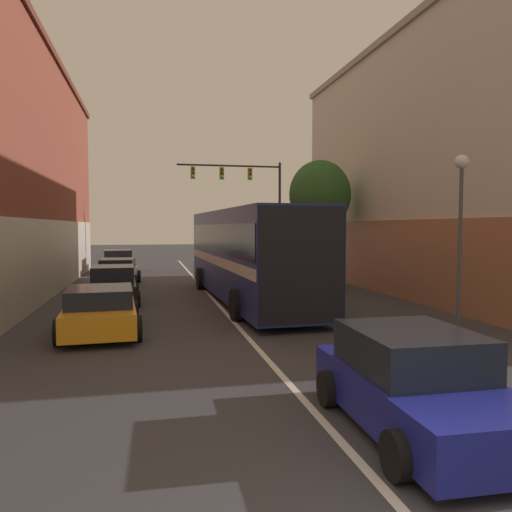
{
  "coord_description": "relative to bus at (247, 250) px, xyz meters",
  "views": [
    {
      "loc": [
        -2.53,
        -3.38,
        2.92
      ],
      "look_at": [
        1.4,
        14.8,
        1.83
      ],
      "focal_mm": 35.0,
      "sensor_mm": 36.0,
      "label": 1
    }
  ],
  "objects": [
    {
      "name": "parked_car_left_mid",
      "position": [
        -5.26,
        6.21,
        -1.34
      ],
      "size": [
        2.12,
        4.21,
        1.35
      ],
      "rotation": [
        0.0,
        0.0,
        1.52
      ],
      "color": "silver",
      "rests_on": "ground_plane"
    },
    {
      "name": "building_right_storefront",
      "position": [
        9.77,
        0.26,
        3.68
      ],
      "size": [
        7.41,
        21.08,
        11.11
      ],
      "color": "beige",
      "rests_on": "ground_plane"
    },
    {
      "name": "bus",
      "position": [
        0.0,
        0.0,
        0.0
      ],
      "size": [
        3.21,
        13.05,
        3.54
      ],
      "rotation": [
        0.0,
        0.0,
        1.61
      ],
      "color": "navy",
      "rests_on": "ground_plane"
    },
    {
      "name": "parked_car_left_far",
      "position": [
        -5.12,
        0.32,
        -1.31
      ],
      "size": [
        2.06,
        3.88,
        1.45
      ],
      "rotation": [
        0.0,
        0.0,
        1.62
      ],
      "color": "black",
      "rests_on": "ground_plane"
    },
    {
      "name": "parked_car_left_near",
      "position": [
        -5.09,
        -5.15,
        -1.36
      ],
      "size": [
        2.28,
        4.18,
        1.29
      ],
      "rotation": [
        0.0,
        0.0,
        1.63
      ],
      "color": "orange",
      "rests_on": "ground_plane"
    },
    {
      "name": "traffic_signal_gantry",
      "position": [
        2.9,
        14.19,
        3.38
      ],
      "size": [
        7.1,
        0.36,
        7.32
      ],
      "color": "black",
      "rests_on": "ground_plane"
    },
    {
      "name": "street_lamp",
      "position": [
        4.33,
        -7.37,
        1.14
      ],
      "size": [
        0.38,
        0.38,
        4.82
      ],
      "color": "#47474C",
      "rests_on": "ground_plane"
    },
    {
      "name": "street_tree_near",
      "position": [
        4.36,
        3.84,
        2.47
      ],
      "size": [
        3.01,
        2.71,
        6.13
      ],
      "color": "brown",
      "rests_on": "ground_plane"
    },
    {
      "name": "lane_center_line",
      "position": [
        -1.26,
        1.19,
        -1.98
      ],
      "size": [
        0.14,
        46.02,
        0.01
      ],
      "color": "silver",
      "rests_on": "ground_plane"
    },
    {
      "name": "parked_car_left_distant",
      "position": [
        -5.72,
        13.27,
        -1.3
      ],
      "size": [
        2.38,
        4.34,
        1.47
      ],
      "rotation": [
        0.0,
        0.0,
        1.67
      ],
      "color": "red",
      "rests_on": "ground_plane"
    },
    {
      "name": "hatchback_foreground",
      "position": [
        -0.07,
        -12.83,
        -1.32
      ],
      "size": [
        2.11,
        3.93,
        1.43
      ],
      "rotation": [
        0.0,
        0.0,
        1.55
      ],
      "color": "navy",
      "rests_on": "ground_plane"
    }
  ]
}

